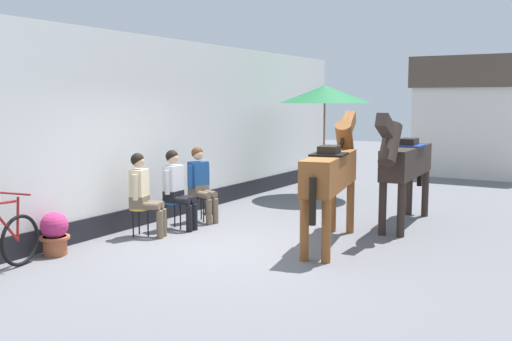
# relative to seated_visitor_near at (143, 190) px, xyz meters

# --- Properties ---
(ground_plane) EXTENTS (40.00, 40.00, 0.00)m
(ground_plane) POSITION_rel_seated_visitor_near_xyz_m (1.78, 3.12, -0.78)
(ground_plane) COLOR slate
(pub_facade_wall) EXTENTS (0.34, 14.00, 3.40)m
(pub_facade_wall) POSITION_rel_seated_visitor_near_xyz_m (-0.77, 1.62, 0.76)
(pub_facade_wall) COLOR white
(pub_facade_wall) RESTS_ON ground_plane
(distant_cottage) EXTENTS (3.40, 2.60, 3.50)m
(distant_cottage) POSITION_rel_seated_visitor_near_xyz_m (3.18, 11.19, 1.02)
(distant_cottage) COLOR silver
(distant_cottage) RESTS_ON ground_plane
(seated_visitor_near) EXTENTS (0.61, 0.49, 1.39)m
(seated_visitor_near) POSITION_rel_seated_visitor_near_xyz_m (0.00, 0.00, 0.00)
(seated_visitor_near) COLOR gold
(seated_visitor_near) RESTS_ON ground_plane
(seated_visitor_middle) EXTENTS (0.61, 0.49, 1.39)m
(seated_visitor_middle) POSITION_rel_seated_visitor_near_xyz_m (0.13, 0.71, 0.00)
(seated_visitor_middle) COLOR #194C99
(seated_visitor_middle) RESTS_ON ground_plane
(seated_visitor_far) EXTENTS (0.61, 0.48, 1.39)m
(seated_visitor_far) POSITION_rel_seated_visitor_near_xyz_m (0.12, 1.44, 0.00)
(seated_visitor_far) COLOR black
(seated_visitor_far) RESTS_ON ground_plane
(saddled_horse_near) EXTENTS (0.89, 2.96, 2.06)m
(saddled_horse_near) POSITION_rel_seated_visitor_near_xyz_m (2.86, 1.14, 0.38)
(saddled_horse_near) COLOR brown
(saddled_horse_near) RESTS_ON ground_plane
(saddled_horse_far) EXTENTS (0.56, 3.00, 2.06)m
(saddled_horse_far) POSITION_rel_seated_visitor_near_xyz_m (3.47, 2.98, 0.38)
(saddled_horse_far) COLOR #2D231E
(saddled_horse_far) RESTS_ON ground_plane
(flower_planter_near) EXTENTS (0.43, 0.43, 0.64)m
(flower_planter_near) POSITION_rel_seated_visitor_near_xyz_m (-0.33, -1.55, -0.44)
(flower_planter_near) COLOR #A85638
(flower_planter_near) RESTS_ON ground_plane
(cafe_parasol) EXTENTS (2.10, 2.10, 2.58)m
(cafe_parasol) POSITION_rel_seated_visitor_near_xyz_m (0.96, 5.10, 1.59)
(cafe_parasol) COLOR black
(cafe_parasol) RESTS_ON ground_plane
(satchel_bag) EXTENTS (0.29, 0.27, 0.20)m
(satchel_bag) POSITION_rel_seated_visitor_near_xyz_m (-0.18, 2.13, -0.68)
(satchel_bag) COLOR black
(satchel_bag) RESTS_ON ground_plane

